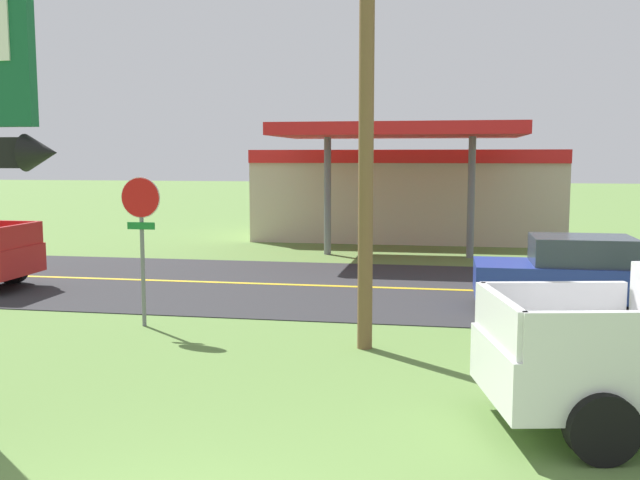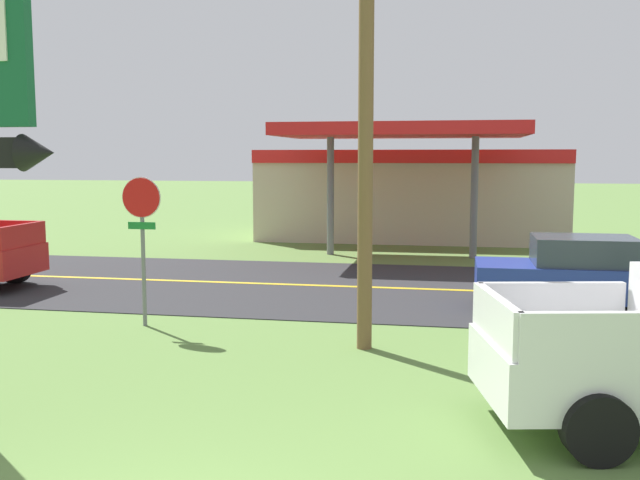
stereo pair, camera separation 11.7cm
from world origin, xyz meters
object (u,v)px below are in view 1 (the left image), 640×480
Objects in this scene: gas_station at (408,191)px; stop_sign at (141,224)px; car_blue_near_lane at (576,274)px; utility_pole at (367,85)px.

stop_sign is at bearing -104.22° from gas_station.
car_blue_near_lane is (4.40, -13.77, -1.11)m from gas_station.
gas_station is (4.23, 16.69, -0.08)m from stop_sign.
utility_pole reaches higher than gas_station.
car_blue_near_lane is at bearing 18.74° from stop_sign.
gas_station is 2.86× the size of car_blue_near_lane.
stop_sign is 0.35× the size of utility_pole.
stop_sign is 0.25× the size of gas_station.
car_blue_near_lane is at bearing -72.27° from gas_station.
stop_sign is 5.22m from utility_pole.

